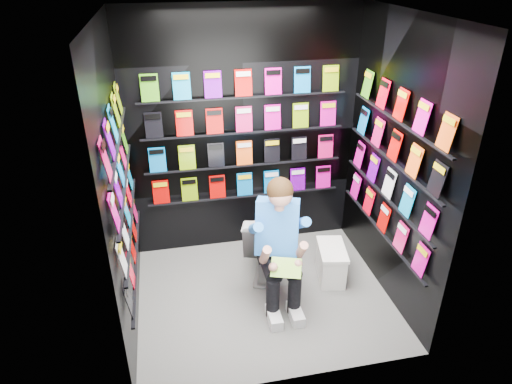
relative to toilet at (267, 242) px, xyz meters
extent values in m
plane|color=slate|center=(-0.12, -0.39, -0.37)|extent=(2.40, 2.40, 0.00)
plane|color=white|center=(-0.12, -0.39, 2.23)|extent=(2.40, 2.40, 0.00)
cube|color=black|center=(-0.12, 0.61, 0.93)|extent=(2.40, 0.04, 2.60)
cube|color=black|center=(-0.12, -1.39, 0.93)|extent=(2.40, 0.04, 2.60)
cube|color=black|center=(-1.32, -0.39, 0.93)|extent=(0.04, 2.00, 2.60)
cube|color=black|center=(1.08, -0.39, 0.93)|extent=(0.04, 2.00, 2.60)
imported|color=white|center=(0.00, 0.00, 0.00)|extent=(0.64, 0.84, 0.73)
cube|color=white|center=(0.62, -0.24, -0.20)|extent=(0.32, 0.47, 0.33)
cube|color=white|center=(0.62, -0.24, -0.02)|extent=(0.34, 0.50, 0.03)
cube|color=#2E944D|center=(0.00, -0.73, 0.21)|extent=(0.30, 0.23, 0.11)
camera|label=1|loc=(-0.90, -3.78, 2.62)|focal=32.00mm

